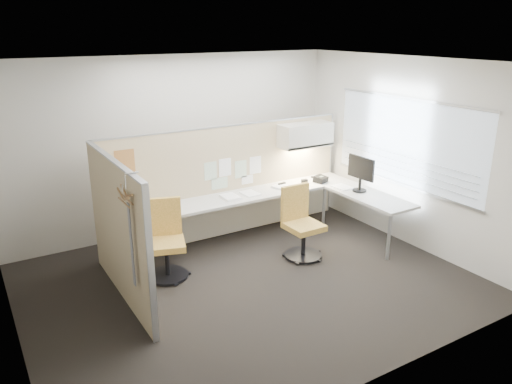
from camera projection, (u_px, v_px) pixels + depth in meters
floor at (249, 283)px, 6.55m from camera, size 5.50×4.50×0.01m
ceiling at (248, 62)px, 5.66m from camera, size 5.50×4.50×0.01m
wall_back at (177, 145)px, 7.93m from camera, size 5.50×0.02×2.80m
wall_front at (381, 246)px, 4.28m from camera, size 5.50×0.02×2.80m
wall_left at (0, 225)px, 4.75m from camera, size 0.02×4.50×2.80m
wall_right at (406, 152)px, 7.46m from camera, size 0.02×4.50×2.80m
window_pane at (406, 143)px, 7.40m from camera, size 0.01×2.80×1.30m
partition_back at (227, 182)px, 7.84m from camera, size 4.10×0.06×1.75m
partition_left at (119, 231)px, 5.94m from camera, size 0.06×2.20×1.75m
desk at (263, 202)px, 7.73m from camera, size 4.00×2.07×0.73m
overhead_bin at (305, 135)px, 8.13m from camera, size 0.90×0.36×0.38m
task_light_strip at (305, 147)px, 8.20m from camera, size 0.60×0.06×0.02m
pinned_papers at (232, 172)px, 7.80m from camera, size 1.01×0.00×0.47m
poster at (125, 162)px, 6.85m from camera, size 0.28×0.00×0.35m
chair_left at (166, 242)px, 6.59m from camera, size 0.61×0.63×1.03m
chair_right at (301, 225)px, 7.17m from camera, size 0.54×0.54×1.03m
monitor at (361, 172)px, 7.73m from camera, size 0.22×0.53×0.55m
phone at (320, 179)px, 8.27m from camera, size 0.26×0.25×0.12m
stapler at (282, 184)px, 8.10m from camera, size 0.14×0.06×0.05m
tape_dispenser at (305, 181)px, 8.25m from camera, size 0.11×0.07×0.06m
coat_hook at (127, 206)px, 5.15m from camera, size 0.18×0.41×1.25m
paper_stack_0 at (141, 214)px, 6.83m from camera, size 0.29×0.35×0.04m
paper_stack_1 at (230, 197)px, 7.51m from camera, size 0.23×0.30×0.04m
paper_stack_2 at (250, 193)px, 7.72m from camera, size 0.24×0.31×0.01m
paper_stack_3 at (283, 187)px, 8.00m from camera, size 0.30×0.35×0.03m
paper_stack_4 at (342, 187)px, 8.01m from camera, size 0.25×0.32×0.02m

